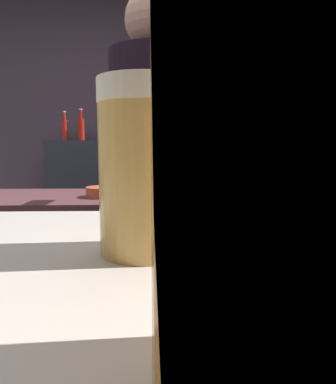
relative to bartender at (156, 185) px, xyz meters
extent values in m
cube|color=#524352|center=(-0.28, 2.08, 0.37)|extent=(5.20, 0.10, 2.70)
cube|color=brown|center=(0.07, 0.46, -0.54)|extent=(2.10, 0.60, 0.88)
cube|color=#313842|center=(-0.46, 1.80, -0.39)|extent=(0.93, 0.36, 1.18)
cube|color=#322838|center=(0.00, 0.01, -0.54)|extent=(0.28, 0.20, 0.89)
cylinder|color=black|center=(0.00, 0.01, 0.20)|extent=(0.34, 0.34, 0.59)
sphere|color=#DBA289|center=(0.00, 0.01, 0.60)|extent=(0.22, 0.22, 0.22)
cone|color=black|center=(0.00, -0.09, 0.33)|extent=(0.18, 0.18, 0.54)
cylinder|color=#DBA289|center=(-0.17, 0.17, 0.28)|extent=(0.08, 0.32, 0.08)
cylinder|color=#DBA289|center=(0.17, 0.17, 0.28)|extent=(0.08, 0.32, 0.08)
cube|color=olive|center=(0.48, 0.49, 0.00)|extent=(0.10, 0.08, 0.20)
cylinder|color=black|center=(0.46, 0.49, 0.13)|extent=(0.02, 0.02, 0.07)
cylinder|color=black|center=(0.48, 0.49, 0.13)|extent=(0.02, 0.02, 0.07)
cylinder|color=black|center=(0.51, 0.49, 0.14)|extent=(0.02, 0.02, 0.08)
cylinder|color=#C85533|center=(-0.25, 0.40, -0.08)|extent=(0.18, 0.18, 0.05)
cube|color=silver|center=(0.28, 0.41, -0.10)|extent=(0.24, 0.04, 0.01)
cylinder|color=#DCB05A|center=(0.00, -1.08, 0.12)|extent=(0.07, 0.07, 0.11)
cylinder|color=white|center=(0.00, -1.08, 0.19)|extent=(0.07, 0.07, 0.02)
cylinder|color=#BB6C1F|center=(0.04, -1.24, 0.14)|extent=(0.08, 0.08, 0.14)
cylinder|color=red|center=(-0.64, 1.77, 0.29)|extent=(0.06, 0.06, 0.18)
cylinder|color=red|center=(-0.64, 1.77, 0.42)|extent=(0.03, 0.03, 0.07)
cylinder|color=white|center=(-0.64, 1.77, 0.46)|extent=(0.03, 0.03, 0.01)
cylinder|color=#CEC382|center=(-0.21, 1.78, 0.29)|extent=(0.07, 0.07, 0.18)
cylinder|color=#CEC382|center=(-0.21, 1.78, 0.41)|extent=(0.03, 0.03, 0.07)
cylinder|color=#333333|center=(-0.21, 1.78, 0.45)|extent=(0.04, 0.04, 0.01)
cylinder|color=red|center=(-0.78, 1.76, 0.28)|extent=(0.05, 0.05, 0.17)
cylinder|color=red|center=(-0.78, 1.76, 0.40)|extent=(0.02, 0.02, 0.07)
cylinder|color=white|center=(-0.78, 1.76, 0.44)|extent=(0.03, 0.03, 0.01)
camera|label=1|loc=(0.00, -1.35, 0.15)|focal=33.24mm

